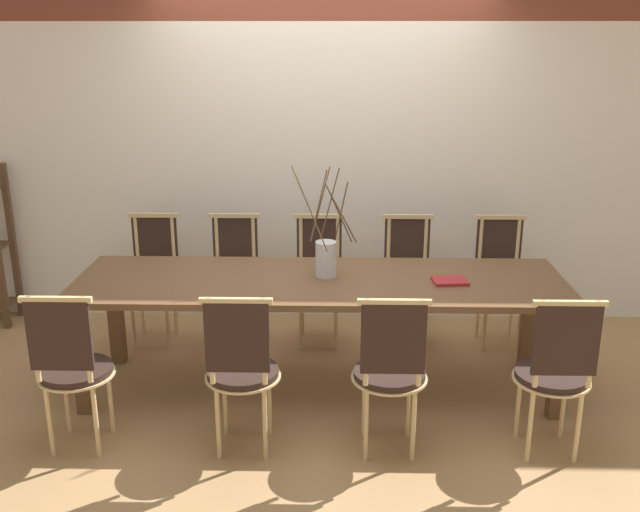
% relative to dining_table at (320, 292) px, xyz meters
% --- Properties ---
extents(ground_plane, '(16.00, 16.00, 0.00)m').
position_rel_dining_table_xyz_m(ground_plane, '(0.00, 0.00, -0.66)').
color(ground_plane, '#A87F51').
extents(wall_rear, '(12.00, 0.06, 3.20)m').
position_rel_dining_table_xyz_m(wall_rear, '(0.00, 1.26, 0.94)').
color(wall_rear, silver).
rests_on(wall_rear, ground_plane).
extents(dining_table, '(3.02, 0.90, 0.74)m').
position_rel_dining_table_xyz_m(dining_table, '(0.00, 0.00, 0.00)').
color(dining_table, brown).
rests_on(dining_table, ground_plane).
extents(chair_near_leftend, '(0.41, 0.41, 0.94)m').
position_rel_dining_table_xyz_m(chair_near_leftend, '(-1.30, -0.74, -0.15)').
color(chair_near_leftend, black).
rests_on(chair_near_leftend, ground_plane).
extents(chair_near_left, '(0.41, 0.41, 0.94)m').
position_rel_dining_table_xyz_m(chair_near_left, '(-0.40, -0.74, -0.15)').
color(chair_near_left, black).
rests_on(chair_near_left, ground_plane).
extents(chair_near_center, '(0.41, 0.41, 0.94)m').
position_rel_dining_table_xyz_m(chair_near_center, '(0.39, -0.74, -0.15)').
color(chair_near_center, black).
rests_on(chair_near_center, ground_plane).
extents(chair_near_right, '(0.41, 0.41, 0.94)m').
position_rel_dining_table_xyz_m(chair_near_right, '(1.25, -0.74, -0.15)').
color(chair_near_right, black).
rests_on(chair_near_right, ground_plane).
extents(chair_far_leftend, '(0.41, 0.41, 0.94)m').
position_rel_dining_table_xyz_m(chair_far_leftend, '(-1.24, 0.74, -0.15)').
color(chair_far_leftend, black).
rests_on(chair_far_leftend, ground_plane).
extents(chair_far_left, '(0.41, 0.41, 0.94)m').
position_rel_dining_table_xyz_m(chair_far_left, '(-0.64, 0.74, -0.15)').
color(chair_far_left, black).
rests_on(chair_far_left, ground_plane).
extents(chair_far_center, '(0.41, 0.41, 0.94)m').
position_rel_dining_table_xyz_m(chair_far_center, '(-0.02, 0.74, -0.15)').
color(chair_far_center, black).
rests_on(chair_far_center, ground_plane).
extents(chair_far_right, '(0.41, 0.41, 0.94)m').
position_rel_dining_table_xyz_m(chair_far_right, '(0.62, 0.74, -0.15)').
color(chair_far_right, black).
rests_on(chair_far_right, ground_plane).
extents(chair_far_rightend, '(0.41, 0.41, 0.94)m').
position_rel_dining_table_xyz_m(chair_far_rightend, '(1.29, 0.74, -0.15)').
color(chair_far_rightend, black).
rests_on(chair_far_rightend, ground_plane).
extents(vase_centerpiece, '(0.40, 0.34, 0.70)m').
position_rel_dining_table_xyz_m(vase_centerpiece, '(0.04, 0.06, 0.21)').
color(vase_centerpiece, silver).
rests_on(vase_centerpiece, dining_table).
extents(book_stack, '(0.22, 0.17, 0.02)m').
position_rel_dining_table_xyz_m(book_stack, '(0.79, -0.04, 0.09)').
color(book_stack, maroon).
rests_on(book_stack, dining_table).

